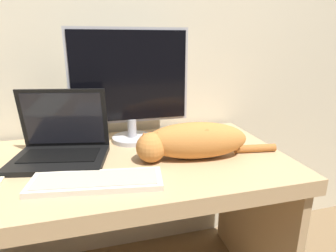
{
  "coord_description": "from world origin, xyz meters",
  "views": [
    {
      "loc": [
        -0.08,
        -0.67,
        1.15
      ],
      "look_at": [
        0.19,
        0.31,
        0.84
      ],
      "focal_mm": 30.0,
      "sensor_mm": 36.0,
      "label": 1
    }
  ],
  "objects_px": {
    "laptop": "(61,146)",
    "cat": "(192,140)",
    "external_keyboard": "(97,181)",
    "monitor": "(130,84)"
  },
  "relations": [
    {
      "from": "laptop",
      "to": "monitor",
      "type": "bearing_deg",
      "value": 36.22
    },
    {
      "from": "laptop",
      "to": "cat",
      "type": "bearing_deg",
      "value": -2.81
    },
    {
      "from": "monitor",
      "to": "external_keyboard",
      "type": "xyz_separation_m",
      "value": [
        -0.17,
        -0.39,
        -0.25
      ]
    },
    {
      "from": "monitor",
      "to": "external_keyboard",
      "type": "relative_size",
      "value": 1.2
    },
    {
      "from": "external_keyboard",
      "to": "cat",
      "type": "distance_m",
      "value": 0.39
    },
    {
      "from": "laptop",
      "to": "cat",
      "type": "relative_size",
      "value": 0.67
    },
    {
      "from": "monitor",
      "to": "laptop",
      "type": "bearing_deg",
      "value": -155.38
    },
    {
      "from": "laptop",
      "to": "external_keyboard",
      "type": "bearing_deg",
      "value": -51.76
    },
    {
      "from": "monitor",
      "to": "external_keyboard",
      "type": "bearing_deg",
      "value": -113.72
    },
    {
      "from": "external_keyboard",
      "to": "monitor",
      "type": "bearing_deg",
      "value": 74.79
    }
  ]
}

